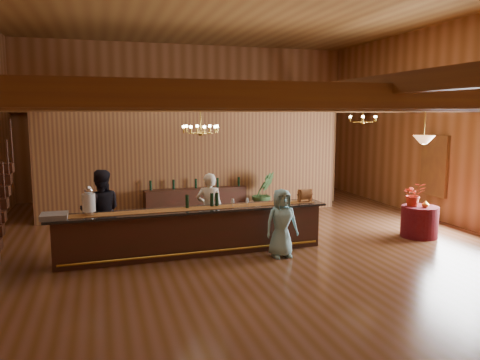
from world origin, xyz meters
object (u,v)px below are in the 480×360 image
object	(u,v)px
backbar_shelf	(196,202)
guest	(282,223)
raffle_drum	(305,195)
chandelier_left	(201,129)
chandelier_right	(363,119)
floor_plant	(263,193)
pendant_lamp	(424,140)
bartender	(210,209)
tasting_bar	(194,231)
staff_second	(101,211)
beverage_dispenser	(89,201)
round_table	(419,222)

from	to	relation	value
backbar_shelf	guest	distance (m)	4.51
raffle_drum	chandelier_left	xyz separation A→B (m)	(-2.31, 0.52, 1.51)
chandelier_right	floor_plant	size ratio (longest dim) A/B	0.61
pendant_lamp	guest	world-z (taller)	pendant_lamp
chandelier_right	bartender	bearing A→B (deg)	-167.43
tasting_bar	staff_second	size ratio (longest dim) A/B	3.28
beverage_dispenser	raffle_drum	distance (m)	4.74
chandelier_right	guest	distance (m)	4.59
round_table	pendant_lamp	distance (m)	2.02
staff_second	floor_plant	distance (m)	5.40
beverage_dispenser	chandelier_left	bearing A→B (deg)	13.69
raffle_drum	backbar_shelf	xyz separation A→B (m)	(-1.82, 3.65, -0.75)
backbar_shelf	chandelier_right	size ratio (longest dim) A/B	3.78
raffle_drum	chandelier_left	size ratio (longest dim) A/B	0.42
round_table	beverage_dispenser	bearing A→B (deg)	178.88
chandelier_left	staff_second	xyz separation A→B (m)	(-2.19, 0.16, -1.77)
chandelier_right	pendant_lamp	size ratio (longest dim) A/B	0.89
raffle_drum	floor_plant	distance (m)	3.40
backbar_shelf	guest	xyz separation A→B (m)	(0.95, -4.40, 0.30)
floor_plant	bartender	bearing A→B (deg)	-129.91
bartender	staff_second	xyz separation A→B (m)	(-2.40, 0.08, 0.08)
floor_plant	tasting_bar	bearing A→B (deg)	-129.49
raffle_drum	guest	world-z (taller)	guest
raffle_drum	chandelier_right	bearing A→B (deg)	33.73
round_table	bartender	world-z (taller)	bartender
chandelier_left	staff_second	bearing A→B (deg)	175.84
round_table	chandelier_left	distance (m)	5.83
raffle_drum	chandelier_left	distance (m)	2.81
raffle_drum	chandelier_right	xyz separation A→B (m)	(2.43, 1.62, 1.71)
beverage_dispenser	backbar_shelf	xyz separation A→B (m)	(2.92, 3.71, -0.86)
backbar_shelf	round_table	world-z (taller)	backbar_shelf
tasting_bar	backbar_shelf	size ratio (longest dim) A/B	1.98
chandelier_left	bartender	xyz separation A→B (m)	(0.21, 0.08, -1.84)
floor_plant	chandelier_right	bearing A→B (deg)	-37.66
chandelier_left	floor_plant	distance (m)	4.28
round_table	chandelier_left	size ratio (longest dim) A/B	1.11
bartender	guest	world-z (taller)	bartender
pendant_lamp	bartender	size ratio (longest dim) A/B	0.54
pendant_lamp	guest	xyz separation A→B (m)	(-3.86, -0.53, -1.67)
guest	floor_plant	size ratio (longest dim) A/B	1.12
bartender	staff_second	distance (m)	2.40
floor_plant	raffle_drum	bearing A→B (deg)	-93.15
round_table	pendant_lamp	bearing A→B (deg)	90.00
chandelier_left	chandelier_right	world-z (taller)	same
beverage_dispenser	chandelier_left	world-z (taller)	chandelier_left
pendant_lamp	guest	distance (m)	4.24
beverage_dispenser	raffle_drum	bearing A→B (deg)	0.79
chandelier_left	guest	size ratio (longest dim) A/B	0.55
pendant_lamp	bartender	world-z (taller)	pendant_lamp
pendant_lamp	chandelier_left	bearing A→B (deg)	172.07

